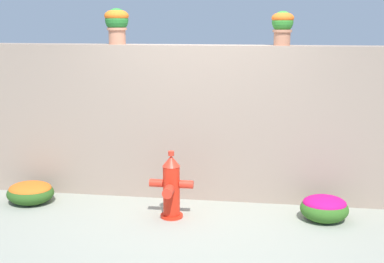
{
  "coord_description": "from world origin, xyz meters",
  "views": [
    {
      "loc": [
        0.8,
        -5.12,
        2.19
      ],
      "look_at": [
        -0.07,
        0.74,
        0.88
      ],
      "focal_mm": 47.61,
      "sensor_mm": 36.0,
      "label": 1
    }
  ],
  "objects_px": {
    "potted_plant_1": "(117,22)",
    "flower_bush_right": "(324,207)",
    "potted_plant_2": "(283,24)",
    "fire_hydrant": "(171,188)",
    "flower_bush_left": "(30,192)"
  },
  "relations": [
    {
      "from": "potted_plant_2",
      "to": "flower_bush_left",
      "type": "xyz_separation_m",
      "value": [
        -2.96,
        -0.53,
        -1.99
      ]
    },
    {
      "from": "potted_plant_2",
      "to": "flower_bush_left",
      "type": "height_order",
      "value": "potted_plant_2"
    },
    {
      "from": "flower_bush_right",
      "to": "potted_plant_2",
      "type": "bearing_deg",
      "value": 131.23
    },
    {
      "from": "potted_plant_1",
      "to": "flower_bush_right",
      "type": "distance_m",
      "value": 3.25
    },
    {
      "from": "fire_hydrant",
      "to": "flower_bush_right",
      "type": "bearing_deg",
      "value": 5.48
    },
    {
      "from": "potted_plant_1",
      "to": "potted_plant_2",
      "type": "height_order",
      "value": "potted_plant_1"
    },
    {
      "from": "fire_hydrant",
      "to": "flower_bush_left",
      "type": "relative_size",
      "value": 1.35
    },
    {
      "from": "potted_plant_2",
      "to": "flower_bush_left",
      "type": "relative_size",
      "value": 0.68
    },
    {
      "from": "potted_plant_2",
      "to": "flower_bush_right",
      "type": "bearing_deg",
      "value": -48.77
    },
    {
      "from": "potted_plant_1",
      "to": "potted_plant_2",
      "type": "relative_size",
      "value": 1.1
    },
    {
      "from": "potted_plant_2",
      "to": "potted_plant_1",
      "type": "bearing_deg",
      "value": 179.98
    },
    {
      "from": "fire_hydrant",
      "to": "flower_bush_left",
      "type": "height_order",
      "value": "fire_hydrant"
    },
    {
      "from": "potted_plant_2",
      "to": "fire_hydrant",
      "type": "relative_size",
      "value": 0.51
    },
    {
      "from": "potted_plant_1",
      "to": "flower_bush_right",
      "type": "height_order",
      "value": "potted_plant_1"
    },
    {
      "from": "fire_hydrant",
      "to": "flower_bush_left",
      "type": "distance_m",
      "value": 1.81
    }
  ]
}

